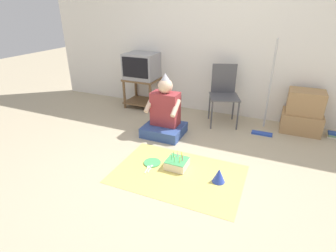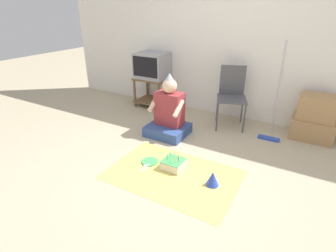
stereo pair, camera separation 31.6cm
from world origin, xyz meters
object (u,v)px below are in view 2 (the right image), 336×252
at_px(cardboard_box_stack, 314,119).
at_px(birthday_cake, 173,164).
at_px(folding_chair, 232,93).
at_px(party_hat_blue, 213,178).
at_px(paper_plate, 150,161).
at_px(tv, 152,66).
at_px(dust_mop, 274,111).
at_px(person_seated, 169,115).

distance_m(cardboard_box_stack, birthday_cake, 2.07).
relative_size(folding_chair, cardboard_box_stack, 1.45).
bearing_deg(party_hat_blue, paper_plate, 176.93).
height_order(folding_chair, birthday_cake, folding_chair).
xyz_separation_m(tv, cardboard_box_stack, (2.59, -0.00, -0.45)).
distance_m(dust_mop, party_hat_blue, 1.47).
height_order(cardboard_box_stack, dust_mop, dust_mop).
bearing_deg(cardboard_box_stack, folding_chair, -173.73).
height_order(dust_mop, paper_plate, dust_mop).
bearing_deg(dust_mop, paper_plate, -128.96).
bearing_deg(party_hat_blue, cardboard_box_stack, 64.58).
height_order(tv, party_hat_blue, tv).
bearing_deg(tv, paper_plate, -58.55).
relative_size(cardboard_box_stack, paper_plate, 3.07).
relative_size(tv, folding_chair, 0.60).
xyz_separation_m(dust_mop, birthday_cake, (-0.80, -1.33, -0.33)).
xyz_separation_m(folding_chair, cardboard_box_stack, (1.13, 0.12, -0.23)).
distance_m(tv, party_hat_blue, 2.54).
height_order(folding_chair, cardboard_box_stack, folding_chair).
bearing_deg(dust_mop, cardboard_box_stack, 29.43).
bearing_deg(person_seated, cardboard_box_stack, 26.07).
relative_size(tv, person_seated, 0.61).
bearing_deg(paper_plate, folding_chair, 73.00).
distance_m(folding_chair, paper_plate, 1.66).
bearing_deg(person_seated, folding_chair, 49.02).
bearing_deg(folding_chair, cardboard_box_stack, 6.27).
height_order(person_seated, party_hat_blue, person_seated).
bearing_deg(birthday_cake, cardboard_box_stack, 51.13).
distance_m(person_seated, paper_plate, 0.84).
xyz_separation_m(tv, party_hat_blue, (1.79, -1.68, -0.65)).
bearing_deg(dust_mop, birthday_cake, -121.19).
bearing_deg(dust_mop, person_seated, -155.27).
bearing_deg(folding_chair, birthday_cake, -96.41).
relative_size(tv, paper_plate, 2.69).
bearing_deg(birthday_cake, party_hat_blue, -8.60).
xyz_separation_m(tv, paper_plate, (1.00, -1.64, -0.72)).
bearing_deg(folding_chair, party_hat_blue, -78.07).
distance_m(cardboard_box_stack, paper_plate, 2.30).
height_order(tv, person_seated, tv).
bearing_deg(birthday_cake, folding_chair, 83.59).
xyz_separation_m(cardboard_box_stack, party_hat_blue, (-0.80, -1.68, -0.20)).
xyz_separation_m(cardboard_box_stack, person_seated, (-1.77, -0.87, 0.00)).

